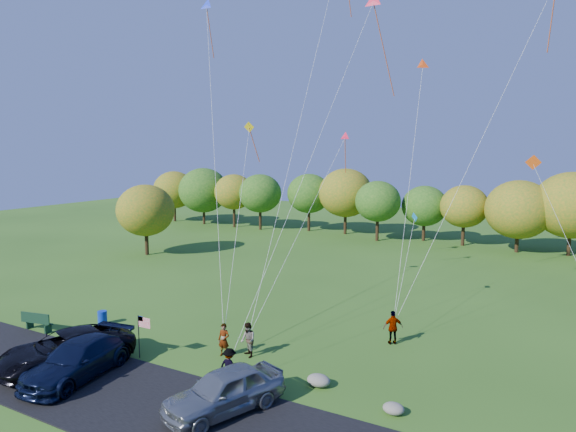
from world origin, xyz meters
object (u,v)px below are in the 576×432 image
flyer_a (224,340)px  flyer_d (393,327)px  minivan_navy (78,359)px  park_bench (37,321)px  flyer_b (248,340)px  flyer_c (229,366)px  minivan_silver (224,391)px  minivan_dark (66,349)px  trash_barrel (102,318)px

flyer_a → flyer_d: (6.94, 5.74, 0.07)m
minivan_navy → park_bench: minivan_navy is taller
flyer_b → minivan_navy: bearing=-96.9°
flyer_c → flyer_d: 9.46m
minivan_silver → minivan_navy: bearing=-154.0°
flyer_c → flyer_d: size_ratio=0.89×
flyer_c → minivan_dark: bearing=22.5°
flyer_a → flyer_d: flyer_d is taller
minivan_navy → flyer_a: (4.31, 5.29, -0.05)m
minivan_navy → trash_barrel: size_ratio=7.16×
flyer_a → flyer_b: 1.22m
minivan_navy → park_bench: bearing=149.3°
minivan_silver → trash_barrel: size_ratio=6.33×
flyer_c → trash_barrel: flyer_c is taller
flyer_a → minivan_dark: bearing=-146.8°
flyer_b → flyer_a: bearing=-118.7°
minivan_dark → minivan_navy: (1.40, -0.44, -0.03)m
minivan_dark → flyer_c: 8.14m
minivan_silver → flyer_d: (3.57, 10.29, -0.01)m
minivan_dark → flyer_d: flyer_d is taller
park_bench → minivan_navy: bearing=-33.6°
trash_barrel → minivan_silver: bearing=-21.1°
flyer_c → park_bench: flyer_c is taller
flyer_d → trash_barrel: 17.00m
flyer_d → minivan_dark: bearing=5.1°
minivan_dark → minivan_navy: 1.47m
minivan_silver → trash_barrel: 13.43m
flyer_c → flyer_d: (4.90, 8.09, 0.10)m
minivan_dark → park_bench: bearing=175.7°
minivan_navy → flyer_d: bearing=35.8°
minivan_navy → flyer_c: bearing=16.2°
flyer_b → flyer_c: 3.02m
flyer_c → flyer_b: bearing=-67.4°
minivan_silver → flyer_b: bearing=134.4°
flyer_b → flyer_c: bearing=-36.0°
minivan_navy → flyer_a: 6.82m
minivan_dark → flyer_c: (7.74, 2.49, -0.11)m
trash_barrel → flyer_d: bearing=18.7°
flyer_a → trash_barrel: size_ratio=2.10×
minivan_navy → flyer_c: size_ratio=3.55×
flyer_b → trash_barrel: (-10.26, -0.24, -0.47)m
minivan_silver → minivan_dark: bearing=-157.7°
trash_barrel → flyer_a: bearing=-1.8°
flyer_d → minivan_silver: bearing=36.0°
minivan_navy → park_bench: size_ratio=2.94×
minivan_navy → minivan_silver: size_ratio=1.13×
flyer_a → trash_barrel: 9.17m
flyer_c → trash_barrel: bearing=-8.6°
minivan_navy → flyer_b: size_ratio=3.29×
flyer_d → park_bench: 20.16m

